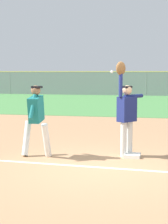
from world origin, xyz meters
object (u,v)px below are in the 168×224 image
object	(u,v)px
parked_car_silver	(46,86)
parked_car_blue	(100,86)
first_base	(132,155)
parked_car_green	(168,87)
baseball	(112,72)
runner	(36,116)
fielder	(126,110)

from	to	relation	value
parked_car_silver	parked_car_blue	xyz separation A→B (m)	(5.39, 0.01, 0.00)
first_base	parked_car_green	xyz separation A→B (m)	(1.40, 26.34, 0.63)
first_base	baseball	distance (m)	2.13
parked_car_silver	first_base	bearing A→B (deg)	-70.64
runner	parked_car_silver	world-z (taller)	runner
runner	parked_car_silver	xyz separation A→B (m)	(-8.09, 26.69, -0.32)
runner	baseball	xyz separation A→B (m)	(1.71, 0.86, 1.05)
fielder	parked_car_silver	xyz separation A→B (m)	(-10.20, 26.24, -0.45)
parked_car_green	parked_car_silver	bearing A→B (deg)	-177.59
fielder	parked_car_blue	bearing A→B (deg)	-40.73
baseball	parked_car_green	bearing A→B (deg)	85.65
first_base	parked_car_silver	bearing A→B (deg)	111.51
fielder	baseball	distance (m)	1.09
parked_car_green	baseball	bearing A→B (deg)	-92.15
fielder	runner	size ratio (longest dim) A/B	1.33
fielder	parked_car_green	world-z (taller)	fielder
baseball	parked_car_silver	world-z (taller)	baseball
parked_car_silver	parked_car_blue	size ratio (longest dim) A/B	1.01
runner	fielder	bearing A→B (deg)	12.95
baseball	parked_car_blue	distance (m)	26.25
first_base	runner	world-z (taller)	runner
baseball	parked_car_silver	distance (m)	27.66
runner	parked_car_blue	distance (m)	26.84
first_base	runner	distance (m)	2.50
runner	baseball	bearing A→B (deg)	27.62
parked_car_blue	baseball	bearing A→B (deg)	-79.66
runner	parked_car_blue	xyz separation A→B (m)	(-2.70, 26.70, -0.32)
runner	parked_car_blue	bearing A→B (deg)	96.65
first_base	runner	size ratio (longest dim) A/B	0.22
fielder	baseball	size ratio (longest dim) A/B	30.81
parked_car_silver	parked_car_green	distance (m)	11.76
fielder	parked_car_silver	world-z (taller)	fielder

